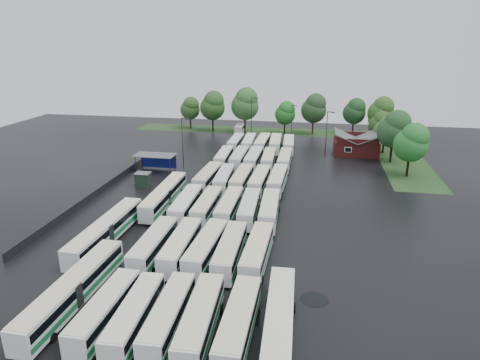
% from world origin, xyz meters
% --- Properties ---
extents(ground, '(160.00, 160.00, 0.00)m').
position_xyz_m(ground, '(0.00, 0.00, 0.00)').
color(ground, black).
rests_on(ground, ground).
extents(brick_building, '(10.07, 8.60, 5.39)m').
position_xyz_m(brick_building, '(24.00, 42.77, 1.87)').
color(brick_building, maroon).
rests_on(brick_building, ground).
extents(wash_shed, '(8.20, 4.20, 3.58)m').
position_xyz_m(wash_shed, '(-17.20, 22.02, 2.99)').
color(wash_shed, '#2D2D30').
rests_on(wash_shed, ground).
extents(utility_hut, '(2.70, 2.20, 2.62)m').
position_xyz_m(utility_hut, '(-16.20, 12.60, 1.32)').
color(utility_hut, black).
rests_on(utility_hut, ground).
extents(grass_strip_north, '(80.00, 10.00, 0.01)m').
position_xyz_m(grass_strip_north, '(2.00, 64.80, 0.01)').
color(grass_strip_north, '#1F3E17').
rests_on(grass_strip_north, ground).
extents(grass_strip_east, '(10.00, 50.00, 0.01)m').
position_xyz_m(grass_strip_east, '(34.00, 42.80, 0.01)').
color(grass_strip_east, '#1F3E17').
rests_on(grass_strip_east, ground).
extents(west_fence, '(0.10, 50.00, 1.20)m').
position_xyz_m(west_fence, '(-22.20, 8.00, 0.60)').
color(west_fence, '#2D2D30').
rests_on(west_fence, ground).
extents(bus_r0c0, '(2.50, 11.15, 3.10)m').
position_xyz_m(bus_r0c0, '(-4.23, -25.90, 1.70)').
color(bus_r0c0, silver).
rests_on(bus_r0c0, ground).
extents(bus_r0c1, '(2.86, 11.22, 3.10)m').
position_xyz_m(bus_r0c1, '(-1.13, -26.18, 1.70)').
color(bus_r0c1, silver).
rests_on(bus_r0c1, ground).
extents(bus_r0c2, '(2.72, 11.25, 3.11)m').
position_xyz_m(bus_r0c2, '(1.96, -25.65, 1.71)').
color(bus_r0c2, silver).
rests_on(bus_r0c2, ground).
extents(bus_r0c3, '(3.00, 11.79, 3.25)m').
position_xyz_m(bus_r0c3, '(5.03, -25.81, 1.79)').
color(bus_r0c3, silver).
rests_on(bus_r0c3, ground).
extents(bus_r0c4, '(2.58, 11.73, 3.26)m').
position_xyz_m(bus_r0c4, '(8.55, -25.65, 1.79)').
color(bus_r0c4, silver).
rests_on(bus_r0c4, ground).
extents(bus_r1c0, '(2.51, 11.64, 3.24)m').
position_xyz_m(bus_r1c0, '(-4.49, -12.52, 1.78)').
color(bus_r1c0, silver).
rests_on(bus_r1c0, ground).
extents(bus_r1c1, '(2.69, 11.66, 3.23)m').
position_xyz_m(bus_r1c1, '(-1.07, -12.32, 1.78)').
color(bus_r1c1, silver).
rests_on(bus_r1c1, ground).
extents(bus_r1c2, '(3.04, 11.81, 3.26)m').
position_xyz_m(bus_r1c2, '(2.12, -12.19, 1.79)').
color(bus_r1c2, silver).
rests_on(bus_r1c2, ground).
extents(bus_r1c3, '(2.66, 11.65, 3.23)m').
position_xyz_m(bus_r1c3, '(5.10, -12.42, 1.78)').
color(bus_r1c3, silver).
rests_on(bus_r1c3, ground).
extents(bus_r1c4, '(2.73, 11.71, 3.25)m').
position_xyz_m(bus_r1c4, '(8.37, -12.15, 1.79)').
color(bus_r1c4, silver).
rests_on(bus_r1c4, ground).
extents(bus_r2c0, '(2.78, 11.72, 3.24)m').
position_xyz_m(bus_r2c0, '(-4.40, 0.92, 1.78)').
color(bus_r2c0, silver).
rests_on(bus_r2c0, ground).
extents(bus_r2c1, '(2.42, 11.23, 3.12)m').
position_xyz_m(bus_r2c1, '(-1.19, 1.13, 1.72)').
color(bus_r2c1, silver).
rests_on(bus_r2c1, ground).
extents(bus_r2c2, '(2.43, 11.35, 3.16)m').
position_xyz_m(bus_r2c2, '(2.19, 1.42, 1.74)').
color(bus_r2c2, silver).
rests_on(bus_r2c2, ground).
extents(bus_r2c3, '(2.82, 11.30, 3.12)m').
position_xyz_m(bus_r2c3, '(5.29, 1.31, 1.72)').
color(bus_r2c3, silver).
rests_on(bus_r2c3, ground).
extents(bus_r2c4, '(2.92, 11.67, 3.23)m').
position_xyz_m(bus_r2c4, '(8.37, 1.13, 1.77)').
color(bus_r2c4, silver).
rests_on(bus_r2c4, ground).
extents(bus_r3c0, '(2.87, 11.65, 3.22)m').
position_xyz_m(bus_r3c0, '(-4.43, 14.54, 1.77)').
color(bus_r3c0, silver).
rests_on(bus_r3c0, ground).
extents(bus_r3c1, '(2.88, 11.18, 3.08)m').
position_xyz_m(bus_r3c1, '(-1.38, 14.50, 1.70)').
color(bus_r3c1, silver).
rests_on(bus_r3c1, ground).
extents(bus_r3c2, '(2.69, 11.51, 3.19)m').
position_xyz_m(bus_r3c2, '(1.86, 14.59, 1.75)').
color(bus_r3c2, silver).
rests_on(bus_r3c2, ground).
extents(bus_r3c3, '(2.71, 11.41, 3.16)m').
position_xyz_m(bus_r3c3, '(5.10, 14.58, 1.74)').
color(bus_r3c3, silver).
rests_on(bus_r3c3, ground).
extents(bus_r3c4, '(2.80, 11.80, 3.27)m').
position_xyz_m(bus_r3c4, '(8.29, 15.02, 1.80)').
color(bus_r3c4, silver).
rests_on(bus_r3c4, ground).
extents(bus_r4c0, '(2.70, 11.15, 3.08)m').
position_xyz_m(bus_r4c0, '(-4.43, 28.50, 1.70)').
color(bus_r4c0, silver).
rests_on(bus_r4c0, ground).
extents(bus_r4c1, '(2.49, 11.36, 3.16)m').
position_xyz_m(bus_r4c1, '(-1.10, 28.45, 1.74)').
color(bus_r4c1, silver).
rests_on(bus_r4c1, ground).
extents(bus_r4c2, '(2.61, 11.73, 3.26)m').
position_xyz_m(bus_r4c2, '(2.05, 28.31, 1.79)').
color(bus_r4c2, silver).
rests_on(bus_r4c2, ground).
extents(bus_r4c3, '(2.69, 11.23, 3.11)m').
position_xyz_m(bus_r4c3, '(5.18, 28.59, 1.71)').
color(bus_r4c3, silver).
rests_on(bus_r4c3, ground).
extents(bus_r4c4, '(2.44, 11.21, 3.12)m').
position_xyz_m(bus_r4c4, '(8.51, 28.69, 1.71)').
color(bus_r4c4, silver).
rests_on(bus_r4c4, ground).
extents(bus_r5c0, '(2.40, 11.10, 3.09)m').
position_xyz_m(bus_r5c0, '(-4.36, 41.79, 1.70)').
color(bus_r5c0, silver).
rests_on(bus_r5c0, ground).
extents(bus_r5c1, '(2.92, 11.36, 3.13)m').
position_xyz_m(bus_r5c1, '(-1.15, 42.18, 1.72)').
color(bus_r5c1, silver).
rests_on(bus_r5c1, ground).
extents(bus_r5c2, '(2.73, 11.77, 3.26)m').
position_xyz_m(bus_r5c2, '(2.11, 42.00, 1.80)').
color(bus_r5c2, silver).
rests_on(bus_r5c2, ground).
extents(bus_r5c3, '(2.99, 11.79, 3.26)m').
position_xyz_m(bus_r5c3, '(5.27, 42.26, 1.79)').
color(bus_r5c3, silver).
rests_on(bus_r5c3, ground).
extents(bus_r5c4, '(2.89, 11.24, 3.10)m').
position_xyz_m(bus_r5c4, '(8.42, 42.31, 1.71)').
color(bus_r5c4, silver).
rests_on(bus_r5c4, ground).
extents(artic_bus_west_a, '(2.82, 17.39, 3.22)m').
position_xyz_m(artic_bus_west_a, '(-8.99, -23.33, 1.78)').
color(artic_bus_west_a, silver).
rests_on(artic_bus_west_a, ground).
extents(artic_bus_west_b, '(2.67, 17.13, 3.17)m').
position_xyz_m(artic_bus_west_b, '(-9.14, 4.39, 1.76)').
color(artic_bus_west_b, silver).
rests_on(artic_bus_west_b, ground).
extents(artic_bus_west_c, '(2.81, 17.59, 3.26)m').
position_xyz_m(artic_bus_west_c, '(-12.22, -9.75, 1.81)').
color(artic_bus_west_c, silver).
rests_on(artic_bus_west_c, ground).
extents(artic_bus_east, '(3.10, 17.55, 3.24)m').
position_xyz_m(artic_bus_east, '(12.20, -26.24, 1.80)').
color(artic_bus_east, silver).
rests_on(artic_bus_east, ground).
extents(minibus, '(2.38, 6.01, 2.60)m').
position_xyz_m(minibus, '(-6.50, 59.49, 1.44)').
color(minibus, beige).
rests_on(minibus, ground).
extents(tree_north_0, '(5.76, 5.76, 9.55)m').
position_xyz_m(tree_north_0, '(-22.19, 64.38, 6.14)').
color(tree_north_0, black).
rests_on(tree_north_0, ground).
extents(tree_north_1, '(7.11, 7.11, 11.78)m').
position_xyz_m(tree_north_1, '(-14.63, 61.51, 7.58)').
color(tree_north_1, black).
rests_on(tree_north_1, ground).
extents(tree_north_2, '(7.82, 7.82, 12.96)m').
position_xyz_m(tree_north_2, '(-5.16, 61.16, 8.34)').
color(tree_north_2, '#2E2115').
rests_on(tree_north_2, ground).
extents(tree_north_3, '(5.67, 5.67, 9.40)m').
position_xyz_m(tree_north_3, '(6.11, 61.60, 6.04)').
color(tree_north_3, black).
rests_on(tree_north_3, ground).
extents(tree_north_4, '(6.97, 6.97, 11.55)m').
position_xyz_m(tree_north_4, '(13.92, 62.53, 7.43)').
color(tree_north_4, '#372514').
rests_on(tree_north_4, ground).
extents(tree_north_5, '(6.22, 6.22, 10.30)m').
position_xyz_m(tree_north_5, '(25.03, 64.55, 6.63)').
color(tree_north_5, black).
rests_on(tree_north_5, ground).
extents(tree_north_6, '(6.83, 6.83, 11.31)m').
position_xyz_m(tree_north_6, '(31.65, 61.42, 7.27)').
color(tree_north_6, black).
rests_on(tree_north_6, ground).
extents(tree_east_0, '(6.50, 6.50, 10.77)m').
position_xyz_m(tree_east_0, '(32.92, 27.22, 6.93)').
color(tree_east_0, black).
rests_on(tree_east_0, ground).
extents(tree_east_1, '(7.01, 7.01, 11.61)m').
position_xyz_m(tree_east_1, '(31.23, 36.99, 7.47)').
color(tree_east_1, black).
rests_on(tree_east_1, ground).
extents(tree_east_2, '(5.33, 5.33, 8.82)m').
position_xyz_m(tree_east_2, '(30.70, 45.09, 5.67)').
color(tree_east_2, black).
rests_on(tree_east_2, ground).
extents(tree_east_3, '(5.40, 5.40, 8.95)m').
position_xyz_m(tree_east_3, '(30.20, 51.19, 5.75)').
color(tree_east_3, '#332118').
rests_on(tree_east_3, ground).
extents(tree_east_4, '(5.01, 5.01, 8.29)m').
position_xyz_m(tree_east_4, '(31.03, 61.04, 5.33)').
color(tree_east_4, '#3B2818').
rests_on(tree_east_4, ground).
extents(lamp_post_ne, '(1.59, 0.31, 10.33)m').
position_xyz_m(lamp_post_ne, '(17.14, 39.80, 6.00)').
color(lamp_post_ne, '#2D2D30').
rests_on(lamp_post_ne, ground).
extents(lamp_post_nw, '(1.62, 0.32, 10.55)m').
position_xyz_m(lamp_post_nw, '(-12.38, 25.59, 6.13)').
color(lamp_post_nw, '#2D2D30').
rests_on(lamp_post_nw, ground).
extents(lamp_post_back_w, '(1.66, 0.32, 10.79)m').
position_xyz_m(lamp_post_back_w, '(-2.56, 56.22, 6.27)').
color(lamp_post_back_w, '#2D2D30').
rests_on(lamp_post_back_w, ground).
extents(lamp_post_back_e, '(1.44, 0.28, 9.34)m').
position_xyz_m(lamp_post_back_e, '(8.35, 54.55, 5.42)').
color(lamp_post_back_e, '#2D2D30').
rests_on(lamp_post_back_e, ground).
extents(puddle_0, '(4.12, 4.12, 0.01)m').
position_xyz_m(puddle_0, '(-0.97, -22.05, 0.00)').
color(puddle_0, black).
rests_on(puddle_0, ground).
extents(puddle_1, '(2.94, 2.94, 0.01)m').
position_xyz_m(puddle_1, '(10.46, -22.16, 0.00)').
color(puddle_1, black).
rests_on(puddle_1, ground).
extents(puddle_2, '(5.44, 5.44, 0.01)m').
position_xyz_m(puddle_2, '(-6.38, 3.41, 0.00)').
color(puddle_2, black).
rests_on(puddle_2, ground).
extents(puddle_3, '(4.52, 4.52, 0.01)m').
position_xyz_m(puddle_3, '(6.63, -2.30, 0.00)').
color(puddle_3, black).
rests_on(puddle_3, ground).
extents(puddle_4, '(3.02, 3.02, 0.01)m').
position_xyz_m(puddle_4, '(15.29, -18.13, 0.00)').
color(puddle_4, black).
rests_on(puddle_4, ground).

